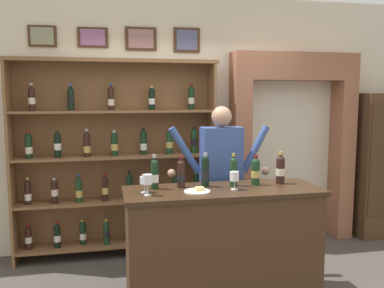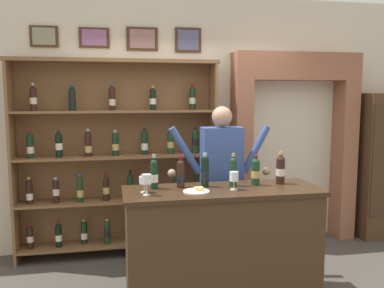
{
  "view_description": "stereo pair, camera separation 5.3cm",
  "coord_description": "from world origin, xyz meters",
  "px_view_note": "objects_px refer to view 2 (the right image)",
  "views": [
    {
      "loc": [
        -0.91,
        -3.34,
        1.85
      ],
      "look_at": [
        -0.13,
        0.37,
        1.38
      ],
      "focal_mm": 38.08,
      "sensor_mm": 36.0,
      "label": 1
    },
    {
      "loc": [
        -0.86,
        -3.35,
        1.85
      ],
      "look_at": [
        -0.13,
        0.37,
        1.38
      ],
      "focal_mm": 38.08,
      "sensor_mm": 36.0,
      "label": 2
    }
  ],
  "objects_px": {
    "shopkeeper": "(221,172)",
    "tasting_bottle_rosso": "(205,171)",
    "tasting_bottle_chianti": "(154,173)",
    "wine_glass_center": "(146,180)",
    "tasting_bottle_bianco": "(181,174)",
    "tasting_bottle_super_tuscan": "(233,171)",
    "tasting_counter": "(222,246)",
    "cheese_plate": "(197,191)",
    "wine_glass_right": "(144,181)",
    "wine_shelf": "(117,155)",
    "tasting_bottle_brunello": "(281,169)",
    "wine_glass_left": "(234,177)",
    "tasting_bottle_riserva": "(256,171)"
  },
  "relations": [
    {
      "from": "shopkeeper",
      "to": "wine_glass_left",
      "type": "xyz_separation_m",
      "value": [
        -0.05,
        -0.58,
        0.07
      ]
    },
    {
      "from": "tasting_bottle_rosso",
      "to": "wine_glass_left",
      "type": "bearing_deg",
      "value": -36.96
    },
    {
      "from": "tasting_bottle_chianti",
      "to": "tasting_bottle_rosso",
      "type": "xyz_separation_m",
      "value": [
        0.45,
        -0.01,
        0.01
      ]
    },
    {
      "from": "tasting_counter",
      "to": "cheese_plate",
      "type": "xyz_separation_m",
      "value": [
        -0.24,
        -0.07,
        0.52
      ]
    },
    {
      "from": "wine_glass_center",
      "to": "wine_glass_right",
      "type": "bearing_deg",
      "value": 96.51
    },
    {
      "from": "tasting_bottle_rosso",
      "to": "cheese_plate",
      "type": "relative_size",
      "value": 1.35
    },
    {
      "from": "tasting_bottle_rosso",
      "to": "tasting_bottle_brunello",
      "type": "distance_m",
      "value": 0.71
    },
    {
      "from": "tasting_bottle_brunello",
      "to": "tasting_bottle_bianco",
      "type": "bearing_deg",
      "value": 178.38
    },
    {
      "from": "tasting_counter",
      "to": "tasting_bottle_riserva",
      "type": "bearing_deg",
      "value": 14.93
    },
    {
      "from": "wine_shelf",
      "to": "tasting_bottle_riserva",
      "type": "xyz_separation_m",
      "value": [
        1.21,
        -1.21,
        -0.0
      ]
    },
    {
      "from": "tasting_bottle_chianti",
      "to": "tasting_bottle_brunello",
      "type": "xyz_separation_m",
      "value": [
        1.16,
        -0.03,
        0.0
      ]
    },
    {
      "from": "tasting_bottle_chianti",
      "to": "tasting_bottle_riserva",
      "type": "distance_m",
      "value": 0.91
    },
    {
      "from": "tasting_bottle_riserva",
      "to": "wine_glass_center",
      "type": "relative_size",
      "value": 1.58
    },
    {
      "from": "shopkeeper",
      "to": "tasting_bottle_super_tuscan",
      "type": "height_order",
      "value": "shopkeeper"
    },
    {
      "from": "shopkeeper",
      "to": "cheese_plate",
      "type": "distance_m",
      "value": 0.71
    },
    {
      "from": "tasting_bottle_bianco",
      "to": "tasting_bottle_riserva",
      "type": "bearing_deg",
      "value": -2.62
    },
    {
      "from": "wine_glass_left",
      "to": "cheese_plate",
      "type": "relative_size",
      "value": 0.71
    },
    {
      "from": "tasting_bottle_chianti",
      "to": "wine_glass_center",
      "type": "relative_size",
      "value": 1.74
    },
    {
      "from": "tasting_bottle_chianti",
      "to": "wine_glass_left",
      "type": "xyz_separation_m",
      "value": [
        0.67,
        -0.17,
        -0.02
      ]
    },
    {
      "from": "tasting_bottle_super_tuscan",
      "to": "wine_glass_left",
      "type": "distance_m",
      "value": 0.15
    },
    {
      "from": "tasting_bottle_rosso",
      "to": "wine_glass_center",
      "type": "xyz_separation_m",
      "value": [
        -0.54,
        -0.21,
        -0.02
      ]
    },
    {
      "from": "tasting_bottle_chianti",
      "to": "wine_glass_center",
      "type": "bearing_deg",
      "value": -111.11
    },
    {
      "from": "shopkeeper",
      "to": "wine_glass_right",
      "type": "height_order",
      "value": "shopkeeper"
    },
    {
      "from": "tasting_bottle_rosso",
      "to": "wine_glass_right",
      "type": "distance_m",
      "value": 0.56
    },
    {
      "from": "tasting_bottle_brunello",
      "to": "wine_glass_left",
      "type": "bearing_deg",
      "value": -163.43
    },
    {
      "from": "shopkeeper",
      "to": "tasting_bottle_super_tuscan",
      "type": "xyz_separation_m",
      "value": [
        -0.01,
        -0.44,
        0.09
      ]
    },
    {
      "from": "tasting_bottle_chianti",
      "to": "tasting_bottle_bianco",
      "type": "relative_size",
      "value": 1.06
    },
    {
      "from": "tasting_bottle_brunello",
      "to": "wine_glass_center",
      "type": "height_order",
      "value": "tasting_bottle_brunello"
    },
    {
      "from": "shopkeeper",
      "to": "wine_glass_right",
      "type": "distance_m",
      "value": 0.97
    },
    {
      "from": "wine_shelf",
      "to": "tasting_counter",
      "type": "bearing_deg",
      "value": -55.94
    },
    {
      "from": "shopkeeper",
      "to": "tasting_counter",
      "type": "bearing_deg",
      "value": -104.34
    },
    {
      "from": "wine_shelf",
      "to": "cheese_plate",
      "type": "bearing_deg",
      "value": -65.13
    },
    {
      "from": "tasting_counter",
      "to": "tasting_bottle_brunello",
      "type": "xyz_separation_m",
      "value": [
        0.58,
        0.09,
        0.65
      ]
    },
    {
      "from": "tasting_bottle_super_tuscan",
      "to": "tasting_bottle_chianti",
      "type": "bearing_deg",
      "value": 177.55
    },
    {
      "from": "tasting_bottle_super_tuscan",
      "to": "tasting_bottle_rosso",
      "type": "bearing_deg",
      "value": 175.42
    },
    {
      "from": "tasting_bottle_chianti",
      "to": "cheese_plate",
      "type": "xyz_separation_m",
      "value": [
        0.34,
        -0.2,
        -0.13
      ]
    },
    {
      "from": "tasting_bottle_chianti",
      "to": "wine_shelf",
      "type": "bearing_deg",
      "value": 104.26
    },
    {
      "from": "tasting_bottle_bianco",
      "to": "tasting_bottle_brunello",
      "type": "bearing_deg",
      "value": -1.62
    },
    {
      "from": "shopkeeper",
      "to": "tasting_bottle_rosso",
      "type": "bearing_deg",
      "value": -122.53
    },
    {
      "from": "tasting_bottle_rosso",
      "to": "wine_glass_center",
      "type": "distance_m",
      "value": 0.58
    },
    {
      "from": "tasting_bottle_bianco",
      "to": "wine_glass_left",
      "type": "bearing_deg",
      "value": -21.46
    },
    {
      "from": "tasting_bottle_riserva",
      "to": "cheese_plate",
      "type": "xyz_separation_m",
      "value": [
        -0.58,
        -0.16,
        -0.12
      ]
    },
    {
      "from": "tasting_bottle_chianti",
      "to": "shopkeeper",
      "type": "bearing_deg",
      "value": 29.65
    },
    {
      "from": "wine_glass_right",
      "to": "tasting_bottle_bianco",
      "type": "bearing_deg",
      "value": 19.33
    },
    {
      "from": "wine_shelf",
      "to": "tasting_bottle_bianco",
      "type": "relative_size",
      "value": 8.0
    },
    {
      "from": "tasting_bottle_chianti",
      "to": "tasting_bottle_bianco",
      "type": "xyz_separation_m",
      "value": [
        0.23,
        -0.0,
        -0.01
      ]
    },
    {
      "from": "tasting_counter",
      "to": "wine_glass_right",
      "type": "relative_size",
      "value": 12.54
    },
    {
      "from": "wine_glass_center",
      "to": "cheese_plate",
      "type": "distance_m",
      "value": 0.44
    },
    {
      "from": "tasting_bottle_rosso",
      "to": "wine_glass_left",
      "type": "relative_size",
      "value": 1.92
    },
    {
      "from": "wine_glass_center",
      "to": "tasting_bottle_brunello",
      "type": "bearing_deg",
      "value": 8.8
    }
  ]
}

